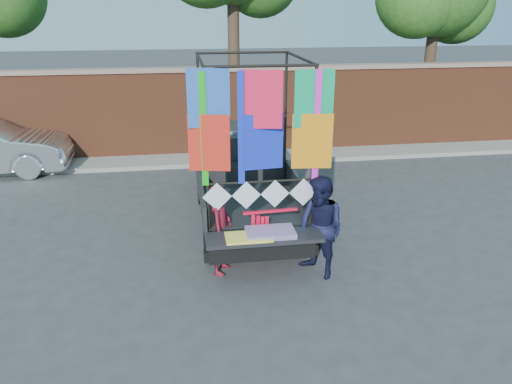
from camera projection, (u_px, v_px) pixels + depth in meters
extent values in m
plane|color=#38383A|center=(230.00, 266.00, 8.73)|extent=(90.00, 90.00, 0.00)
cube|color=brown|center=(205.00, 114.00, 14.76)|extent=(30.00, 0.35, 2.50)
cube|color=gray|center=(204.00, 69.00, 14.30)|extent=(30.00, 0.45, 0.12)
cube|color=gray|center=(208.00, 159.00, 14.54)|extent=(30.00, 1.20, 0.12)
cylinder|color=#38281C|center=(234.00, 58.00, 15.49)|extent=(0.36, 0.36, 5.46)
cylinder|color=#38281C|center=(429.00, 69.00, 16.55)|extent=(0.36, 0.36, 4.55)
sphere|color=#215C1A|center=(456.00, 6.00, 16.36)|extent=(2.40, 2.40, 2.40)
cylinder|color=black|center=(203.00, 189.00, 11.40)|extent=(0.23, 0.68, 0.68)
cylinder|color=black|center=(211.00, 243.00, 8.81)|extent=(0.23, 0.68, 0.68)
cylinder|color=black|center=(272.00, 185.00, 11.63)|extent=(0.23, 0.68, 0.68)
cylinder|color=black|center=(300.00, 237.00, 9.04)|extent=(0.23, 0.68, 0.68)
cube|color=black|center=(246.00, 203.00, 10.11)|extent=(1.76, 4.35, 0.31)
cube|color=black|center=(251.00, 204.00, 9.29)|extent=(1.86, 2.38, 0.10)
cube|color=black|center=(202.00, 196.00, 9.08)|extent=(0.06, 2.38, 0.47)
cube|color=black|center=(299.00, 190.00, 9.34)|extent=(0.06, 2.38, 0.47)
cube|color=black|center=(243.00, 173.00, 10.29)|extent=(1.86, 0.06, 0.47)
cube|color=black|center=(238.00, 157.00, 11.20)|extent=(1.86, 1.66, 1.29)
cube|color=#8C9EAD|center=(240.00, 144.00, 10.62)|extent=(1.66, 0.06, 0.57)
cube|color=#8C9EAD|center=(234.00, 139.00, 11.85)|extent=(1.66, 0.10, 0.72)
cube|color=black|center=(232.00, 154.00, 12.35)|extent=(1.81, 0.93, 0.57)
cube|color=black|center=(264.00, 237.00, 7.94)|extent=(1.86, 0.57, 0.06)
cube|color=black|center=(261.00, 252.00, 8.30)|extent=(1.92, 0.16, 0.19)
cylinder|color=black|center=(206.00, 153.00, 7.69)|extent=(0.05, 0.05, 2.59)
cylinder|color=black|center=(200.00, 122.00, 9.70)|extent=(0.05, 0.05, 2.59)
cylinder|color=black|center=(313.00, 148.00, 7.92)|extent=(0.05, 0.05, 2.59)
cylinder|color=black|center=(285.00, 119.00, 9.94)|extent=(0.05, 0.05, 2.59)
cylinder|color=black|center=(261.00, 66.00, 7.35)|extent=(1.76, 0.05, 0.05)
cylinder|color=black|center=(243.00, 53.00, 9.36)|extent=(1.76, 0.05, 0.05)
cylinder|color=black|center=(200.00, 59.00, 8.24)|extent=(0.05, 2.23, 0.05)
cylinder|color=black|center=(300.00, 58.00, 8.47)|extent=(0.05, 2.23, 0.05)
cylinder|color=black|center=(260.00, 182.00, 7.99)|extent=(1.76, 0.04, 0.04)
cube|color=blue|center=(209.00, 99.00, 7.39)|extent=(0.64, 0.02, 0.88)
cube|color=#FF1C48|center=(261.00, 98.00, 7.46)|extent=(0.64, 0.02, 0.88)
cube|color=#0CAB67|center=(311.00, 97.00, 7.60)|extent=(0.64, 0.02, 0.88)
cube|color=red|center=(211.00, 144.00, 7.59)|extent=(0.64, 0.02, 0.88)
cube|color=#172CD4|center=(261.00, 141.00, 7.73)|extent=(0.64, 0.02, 0.88)
cube|color=orange|center=(310.00, 140.00, 7.80)|extent=(0.64, 0.02, 0.88)
cube|color=#16B217|center=(204.00, 131.00, 7.52)|extent=(0.10, 0.01, 1.76)
cube|color=#FB29D6|center=(317.00, 127.00, 7.76)|extent=(0.10, 0.01, 1.76)
cube|color=#172ED2|center=(241.00, 129.00, 7.60)|extent=(0.10, 0.01, 1.76)
cube|color=white|center=(217.00, 197.00, 7.94)|extent=(0.47, 0.01, 0.47)
cube|color=white|center=(246.00, 195.00, 8.00)|extent=(0.47, 0.01, 0.47)
cube|color=white|center=(275.00, 194.00, 8.07)|extent=(0.47, 0.01, 0.47)
cube|color=white|center=(303.00, 192.00, 8.13)|extent=(0.47, 0.01, 0.47)
cube|color=#E63355|center=(270.00, 232.00, 7.93)|extent=(0.78, 0.47, 0.08)
cube|color=#FDDF50|center=(248.00, 237.00, 7.82)|extent=(0.72, 0.41, 0.04)
imported|color=maroon|center=(221.00, 230.00, 8.31)|extent=(0.54, 0.66, 1.56)
imported|color=#141634|center=(321.00, 228.00, 8.18)|extent=(0.99, 1.06, 1.73)
cube|color=red|center=(270.00, 211.00, 8.13)|extent=(0.91, 0.10, 0.04)
cube|color=red|center=(253.00, 229.00, 8.18)|extent=(0.06, 0.02, 0.53)
cube|color=red|center=(258.00, 230.00, 8.20)|extent=(0.06, 0.02, 0.53)
cube|color=red|center=(262.00, 231.00, 8.21)|extent=(0.06, 0.02, 0.53)
cube|color=red|center=(267.00, 231.00, 8.23)|extent=(0.06, 0.02, 0.53)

